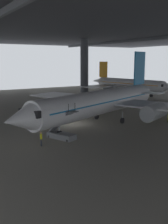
{
  "coord_description": "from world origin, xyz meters",
  "views": [
    {
      "loc": [
        36.24,
        -19.62,
        9.63
      ],
      "look_at": [
        4.08,
        -0.25,
        2.53
      ],
      "focal_mm": 43.69,
      "sensor_mm": 36.0,
      "label": 1
    }
  ],
  "objects_px": {
    "airplane_main": "(102,102)",
    "boarding_stairs": "(62,133)",
    "crew_worker_by_stairs": "(41,138)",
    "airplane_distant": "(128,84)"
  },
  "relations": [
    {
      "from": "airplane_main",
      "to": "crew_worker_by_stairs",
      "type": "xyz_separation_m",
      "value": [
        5.67,
        -12.41,
        -2.46
      ]
    },
    {
      "from": "boarding_stairs",
      "to": "crew_worker_by_stairs",
      "type": "height_order",
      "value": "boarding_stairs"
    },
    {
      "from": "boarding_stairs",
      "to": "airplane_main",
      "type": "bearing_deg",
      "value": 114.82
    },
    {
      "from": "airplane_main",
      "to": "boarding_stairs",
      "type": "xyz_separation_m",
      "value": [
        4.17,
        -9.02,
        -2.68
      ]
    },
    {
      "from": "crew_worker_by_stairs",
      "to": "airplane_distant",
      "type": "relative_size",
      "value": 0.06
    },
    {
      "from": "crew_worker_by_stairs",
      "to": "airplane_distant",
      "type": "xyz_separation_m",
      "value": [
        -32.2,
        39.84,
        2.1
      ]
    },
    {
      "from": "crew_worker_by_stairs",
      "to": "boarding_stairs",
      "type": "bearing_deg",
      "value": 113.9
    },
    {
      "from": "boarding_stairs",
      "to": "crew_worker_by_stairs",
      "type": "relative_size",
      "value": 2.77
    },
    {
      "from": "boarding_stairs",
      "to": "crew_worker_by_stairs",
      "type": "xyz_separation_m",
      "value": [
        1.5,
        -3.39,
        0.22
      ]
    },
    {
      "from": "airplane_main",
      "to": "airplane_distant",
      "type": "bearing_deg",
      "value": 134.04
    }
  ]
}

